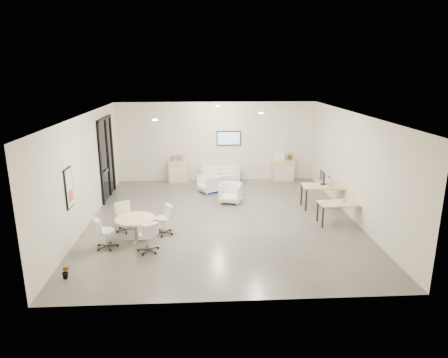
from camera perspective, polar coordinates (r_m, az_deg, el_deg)
room_shell at (r=11.85m, az=-0.27°, el=1.50°), size 9.60×10.60×4.80m
glass_door at (r=14.69m, az=-16.42°, el=3.21°), size 0.09×1.90×2.85m
artwork at (r=10.84m, az=-21.26°, el=-1.21°), size 0.05×0.54×1.04m
wall_tv at (r=16.21m, az=0.67°, el=5.84°), size 0.98×0.06×0.58m
ceiling_spots at (r=12.39m, az=-1.42°, el=9.53°), size 3.14×4.14×0.03m
sideboard_left at (r=16.28m, az=-6.51°, el=1.08°), size 0.79×0.41×0.89m
sideboard_right at (r=16.59m, az=8.43°, el=1.26°), size 0.88×0.43×0.88m
books at (r=16.16m, az=-6.71°, el=3.00°), size 0.46×0.14×0.22m
printer at (r=16.42m, az=7.88°, el=3.26°), size 0.50×0.43×0.32m
loveseat at (r=16.15m, az=-0.52°, el=0.59°), size 1.58×0.86×0.58m
blue_rug at (r=14.98m, az=0.30°, el=-1.84°), size 1.44×0.98×0.01m
armchair_left at (r=14.89m, az=-2.15°, el=-0.54°), size 0.92×0.93×0.72m
armchair_right at (r=13.72m, az=0.93°, el=-1.88°), size 0.86×0.83×0.74m
desk_rear at (r=13.54m, az=14.15°, el=-1.24°), size 1.51×0.85×0.76m
desk_front at (r=12.26m, az=16.29°, el=-3.56°), size 1.30×0.70×0.66m
monitor at (r=13.58m, az=13.89°, el=0.21°), size 0.20×0.50×0.44m
round_table at (r=10.90m, az=-12.55°, el=-5.89°), size 1.06×1.06×0.65m
meeting_chairs at (r=10.96m, az=-12.50°, el=-6.62°), size 2.17×2.17×0.82m
plant_cabinet at (r=16.51m, az=9.49°, el=3.18°), size 0.35×0.37×0.26m
plant_floor at (r=9.66m, az=-21.64°, el=-12.73°), size 0.24×0.35×0.14m
cup at (r=12.29m, az=16.70°, el=-2.91°), size 0.15×0.13×0.12m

